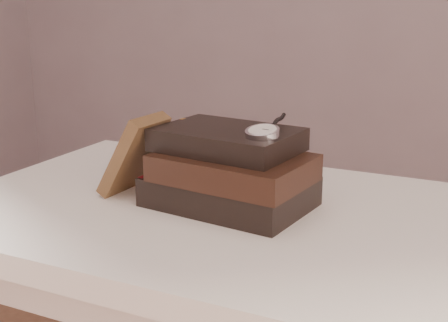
% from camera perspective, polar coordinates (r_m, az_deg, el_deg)
% --- Properties ---
extents(table, '(1.00, 0.60, 0.75)m').
position_cam_1_polar(table, '(1.03, 2.04, -9.46)').
color(table, white).
rests_on(table, ground).
extents(book_stack, '(0.28, 0.21, 0.13)m').
position_cam_1_polar(book_stack, '(0.99, 0.59, -0.93)').
color(book_stack, black).
rests_on(book_stack, table).
extents(journal, '(0.10, 0.10, 0.14)m').
position_cam_1_polar(journal, '(1.06, -8.44, 0.60)').
color(journal, '#432C1A').
rests_on(journal, table).
extents(pocket_watch, '(0.06, 0.16, 0.02)m').
position_cam_1_polar(pocket_watch, '(0.93, 3.76, 2.83)').
color(pocket_watch, silver).
rests_on(pocket_watch, book_stack).
extents(eyeglasses, '(0.12, 0.14, 0.05)m').
position_cam_1_polar(eyeglasses, '(1.11, -1.04, 1.50)').
color(eyeglasses, silver).
rests_on(eyeglasses, book_stack).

